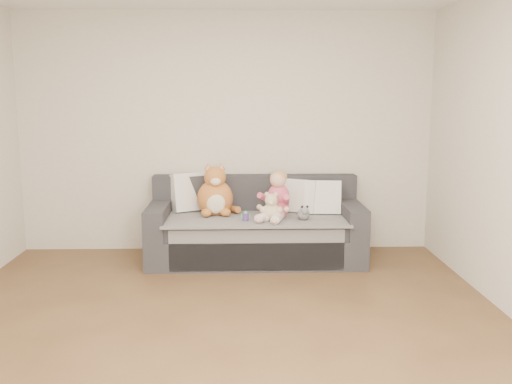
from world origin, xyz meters
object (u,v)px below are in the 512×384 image
sippy_cup (246,215)px  plush_cat (215,195)px  sofa (255,230)px  toddler (277,198)px  teddy_bear (271,209)px

sippy_cup → plush_cat: bearing=134.6°
sofa → toddler: (0.21, -0.14, 0.37)m
toddler → teddy_bear: (-0.07, -0.13, -0.09)m
toddler → plush_cat: 0.66m
sofa → sippy_cup: sofa is taller
toddler → teddy_bear: 0.17m
plush_cat → sippy_cup: plush_cat is taller
sofa → plush_cat: (-0.42, 0.05, 0.37)m
teddy_bear → sippy_cup: (-0.26, 0.00, -0.06)m
sofa → plush_cat: plush_cat is taller
plush_cat → teddy_bear: 0.66m
sofa → toddler: bearing=-33.1°
plush_cat → toddler: bearing=-22.0°
teddy_bear → plush_cat: bearing=155.2°
sippy_cup → teddy_bear: bearing=-0.2°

